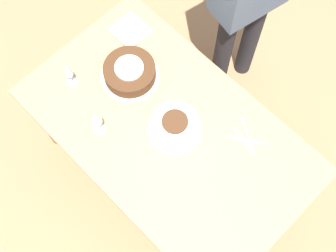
{
  "coord_description": "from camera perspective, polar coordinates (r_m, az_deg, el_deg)",
  "views": [
    {
      "loc": [
        -0.62,
        0.61,
        2.92
      ],
      "look_at": [
        0.0,
        0.0,
        0.77
      ],
      "focal_mm": 50.0,
      "sensor_mm": 36.0,
      "label": 1
    }
  ],
  "objects": [
    {
      "name": "wine_glass_near",
      "position": [
        2.42,
        -12.17,
        6.66
      ],
      "size": [
        0.06,
        0.06,
        0.19
      ],
      "color": "silver",
      "rests_on": "dining_table"
    },
    {
      "name": "napkin_stack",
      "position": [
        2.63,
        -4.61,
        11.43
      ],
      "size": [
        0.18,
        0.17,
        0.03
      ],
      "color": "silver",
      "rests_on": "dining_table"
    },
    {
      "name": "dining_table",
      "position": [
        2.46,
        -0.0,
        -1.37
      ],
      "size": [
        1.49,
        0.89,
        0.72
      ],
      "color": "tan",
      "rests_on": "ground_plane"
    },
    {
      "name": "cake_front_chocolate",
      "position": [
        2.47,
        -4.69,
        6.56
      ],
      "size": [
        0.31,
        0.31,
        0.09
      ],
      "color": "white",
      "rests_on": "dining_table"
    },
    {
      "name": "fork_pile",
      "position": [
        2.37,
        9.49,
        -1.56
      ],
      "size": [
        0.19,
        0.14,
        0.01
      ],
      "color": "silver",
      "rests_on": "dining_table"
    },
    {
      "name": "wine_glass_far",
      "position": [
        2.26,
        -8.79,
        0.92
      ],
      "size": [
        0.06,
        0.06,
        0.2
      ],
      "color": "silver",
      "rests_on": "dining_table"
    },
    {
      "name": "cake_center_white",
      "position": [
        2.32,
        0.83,
        0.03
      ],
      "size": [
        0.28,
        0.28,
        0.11
      ],
      "color": "white",
      "rests_on": "dining_table"
    },
    {
      "name": "ground_plane",
      "position": [
        3.05,
        -0.0,
        -5.48
      ],
      "size": [
        12.0,
        12.0,
        0.0
      ],
      "primitive_type": "plane",
      "color": "#A87F56"
    }
  ]
}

